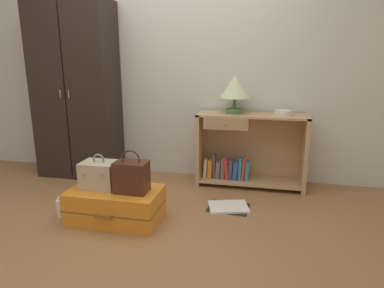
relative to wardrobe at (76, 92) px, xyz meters
The scene contains 11 objects.
ground_plane 1.92m from the wardrobe, 46.62° to the right, with size 9.00×9.00×0.00m, color olive.
back_wall 1.22m from the wardrobe, 14.53° to the left, with size 6.40×0.10×2.60m, color beige.
wardrobe is the anchor object (origin of this frame).
bookshelf 2.01m from the wardrobe, ahead, with size 1.13×0.38×0.78m.
table_lamp 1.78m from the wardrobe, ahead, with size 0.31×0.31×0.39m.
bowl 2.28m from the wardrobe, ahead, with size 0.18×0.18×0.05m, color silver.
suitcase_large 1.61m from the wardrobe, 48.93° to the right, with size 0.76×0.46×0.28m.
train_case 1.39m from the wardrobe, 53.01° to the right, with size 0.29×0.23×0.29m.
handbag 1.60m from the wardrobe, 44.63° to the right, with size 0.26×0.18×0.35m.
bottle 1.46m from the wardrobe, 69.21° to the right, with size 0.07×0.07×0.18m.
open_book_on_floor 2.13m from the wardrobe, 18.24° to the right, with size 0.41×0.35×0.02m.
Camera 1 is at (0.95, -2.26, 1.33)m, focal length 31.57 mm.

